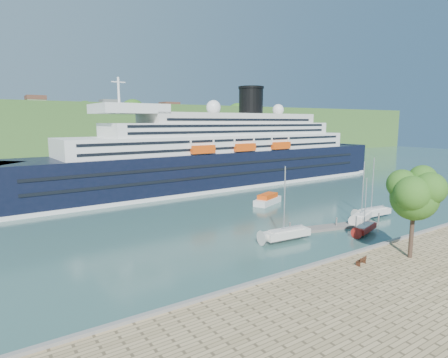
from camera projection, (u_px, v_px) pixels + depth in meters
The scene contains 12 objects.
ground at pixel (376, 254), 47.38m from camera, with size 400.00×400.00×0.00m, color #315751.
far_hillside at pixel (85, 132), 164.66m from camera, with size 400.00×50.00×24.00m, color #325C25.
quay_coping at pixel (378, 245), 47.04m from camera, with size 220.00×0.50×0.30m, color slate.
cruise_ship at pixel (214, 136), 94.95m from camera, with size 115.70×16.85×25.98m, color black, non-canonical shape.
park_bench at pixel (361, 260), 41.06m from camera, with size 1.55×0.64×0.99m, color #432413, non-canonical shape.
promenade_tree at pixel (413, 209), 42.41m from camera, with size 6.97×6.97×11.54m, color #2D5B17, non-canonical shape.
floating_pontoon at pixel (325, 228), 58.15m from camera, with size 18.78×2.30×0.42m, color slate, non-canonical shape.
sailboat_white_near at pixel (287, 206), 51.80m from camera, with size 7.81×2.17×10.08m, color silver, non-canonical shape.
sailboat_red at pixel (366, 207), 55.37m from camera, with size 6.23×1.73×8.05m, color maroon, non-canonical shape.
sailboat_white_far at pixel (364, 193), 61.61m from camera, with size 7.51×2.09×9.70m, color silver, non-canonical shape.
tender_launch at pixel (268, 199), 75.83m from camera, with size 7.63×2.61×2.11m, color #E3490D, non-canonical shape.
sailboat_extra at pixel (374, 189), 64.30m from camera, with size 7.77×2.16×10.04m, color silver, non-canonical shape.
Camera 1 is at (-41.30, -26.98, 16.54)m, focal length 30.00 mm.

